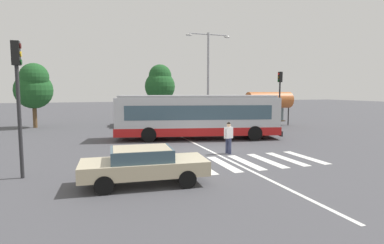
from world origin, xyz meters
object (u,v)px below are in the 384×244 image
at_px(foreground_sedan, 143,164).
at_px(parked_car_silver, 126,118).
at_px(parked_car_charcoal, 207,116).
at_px(traffic_light_near_corner, 18,88).
at_px(parked_car_blue, 156,117).
at_px(background_tree_right, 160,83).
at_px(parked_car_white, 183,117).
at_px(twin_arm_street_lamp, 208,70).
at_px(bus_stop_shelter, 269,101).
at_px(traffic_light_far_corner, 280,91).
at_px(background_tree_left, 34,87).
at_px(city_transit_bus, 198,116).
at_px(pedestrian_crossing_street, 229,136).

xyz_separation_m(foreground_sedan, parked_car_silver, (1.70, 19.41, 0.00)).
height_order(parked_car_charcoal, traffic_light_near_corner, traffic_light_near_corner).
bearing_deg(parked_car_charcoal, parked_car_blue, 171.22).
bearing_deg(foreground_sedan, background_tree_right, 75.93).
relative_size(foreground_sedan, parked_car_white, 1.00).
relative_size(parked_car_white, twin_arm_street_lamp, 0.55).
height_order(bus_stop_shelter, twin_arm_street_lamp, twin_arm_street_lamp).
bearing_deg(foreground_sedan, parked_car_charcoal, 62.43).
height_order(traffic_light_far_corner, background_tree_right, background_tree_right).
bearing_deg(twin_arm_street_lamp, background_tree_left, 159.92).
bearing_deg(bus_stop_shelter, parked_car_white, 150.99).
xyz_separation_m(city_transit_bus, traffic_light_far_corner, (8.75, 3.07, 1.76)).
bearing_deg(city_transit_bus, twin_arm_street_lamp, 61.71).
relative_size(pedestrian_crossing_street, bus_stop_shelter, 0.38).
bearing_deg(background_tree_left, pedestrian_crossing_street, -54.56).
bearing_deg(twin_arm_street_lamp, traffic_light_far_corner, -22.20).
relative_size(traffic_light_far_corner, twin_arm_street_lamp, 0.60).
bearing_deg(background_tree_right, traffic_light_near_corner, -114.38).
xyz_separation_m(parked_car_blue, background_tree_right, (2.01, 7.09, 3.48)).
xyz_separation_m(traffic_light_far_corner, bus_stop_shelter, (0.40, 2.29, -0.93)).
xyz_separation_m(parked_car_silver, parked_car_blue, (2.96, 0.12, 0.00)).
xyz_separation_m(parked_car_white, traffic_light_far_corner, (6.91, -6.35, 2.58)).
xyz_separation_m(traffic_light_far_corner, background_tree_left, (-20.59, 7.77, 0.40)).
bearing_deg(pedestrian_crossing_street, city_transit_bus, 87.98).
bearing_deg(twin_arm_street_lamp, bus_stop_shelter, -0.76).
bearing_deg(parked_car_white, background_tree_left, 174.06).
bearing_deg(foreground_sedan, background_tree_left, 107.30).
height_order(parked_car_silver, twin_arm_street_lamp, twin_arm_street_lamp).
xyz_separation_m(parked_car_white, bus_stop_shelter, (7.32, -4.06, 1.65)).
xyz_separation_m(parked_car_blue, parked_car_charcoal, (5.12, -0.79, 0.00)).
xyz_separation_m(parked_car_silver, twin_arm_street_lamp, (6.71, -4.39, 4.45)).
relative_size(parked_car_charcoal, traffic_light_near_corner, 0.87).
bearing_deg(parked_car_blue, pedestrian_crossing_street, -87.69).
height_order(parked_car_white, background_tree_right, background_tree_right).
xyz_separation_m(pedestrian_crossing_street, traffic_light_far_corner, (8.95, 8.58, 2.38)).
height_order(parked_car_charcoal, traffic_light_far_corner, traffic_light_far_corner).
distance_m(parked_car_white, background_tree_left, 14.07).
bearing_deg(parked_car_white, pedestrian_crossing_street, -97.75).
relative_size(parked_car_white, traffic_light_far_corner, 0.92).
bearing_deg(parked_car_charcoal, pedestrian_crossing_street, -107.04).
distance_m(parked_car_white, bus_stop_shelter, 8.53).
bearing_deg(bus_stop_shelter, foreground_sedan, -134.41).
relative_size(parked_car_silver, traffic_light_far_corner, 0.93).
bearing_deg(parked_car_blue, traffic_light_near_corner, -117.61).
height_order(parked_car_white, twin_arm_street_lamp, twin_arm_street_lamp).
height_order(background_tree_left, background_tree_right, background_tree_right).
height_order(twin_arm_street_lamp, background_tree_right, twin_arm_street_lamp).
distance_m(parked_car_blue, bus_stop_shelter, 11.10).
bearing_deg(parked_car_charcoal, traffic_light_near_corner, -130.71).
distance_m(city_transit_bus, background_tree_right, 17.30).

